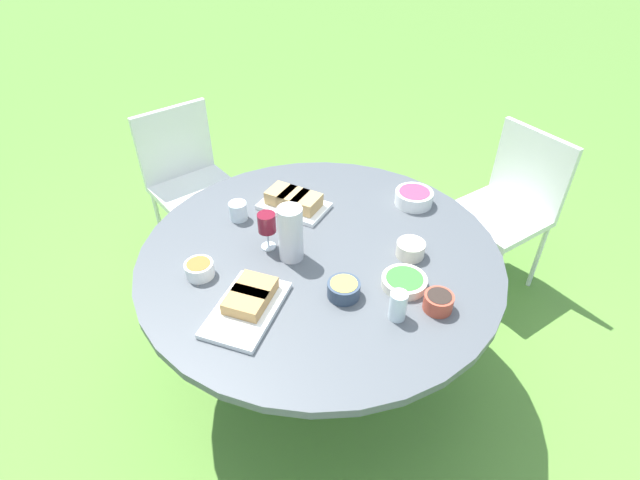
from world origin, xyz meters
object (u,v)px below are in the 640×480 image
Objects in this scene: dining_table at (320,269)px; chair_far_back at (510,200)px; water_pitcher at (291,233)px; wine_glass at (267,224)px; chair_near_left at (188,174)px.

dining_table is 1.24m from chair_far_back.
wine_glass is (0.07, 0.09, -0.00)m from water_pitcher.
chair_far_back is at bearing -70.95° from wine_glass.
chair_near_left reaches higher than dining_table.
wine_glass reaches higher than chair_far_back.
dining_table is 1.23m from chair_near_left.
wine_glass is at bearing 72.59° from dining_table.
water_pitcher reaches higher than chair_far_back.
chair_near_left is 1.00× the size of chair_far_back.
chair_far_back is 1.43m from wine_glass.
wine_glass is at bearing 109.05° from chair_far_back.
chair_near_left is at bearing 72.31° from chair_far_back.
chair_near_left and chair_far_back have the same top height.
water_pitcher is (-1.08, -0.49, 0.32)m from chair_near_left.
chair_far_back is at bearing -65.11° from dining_table.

